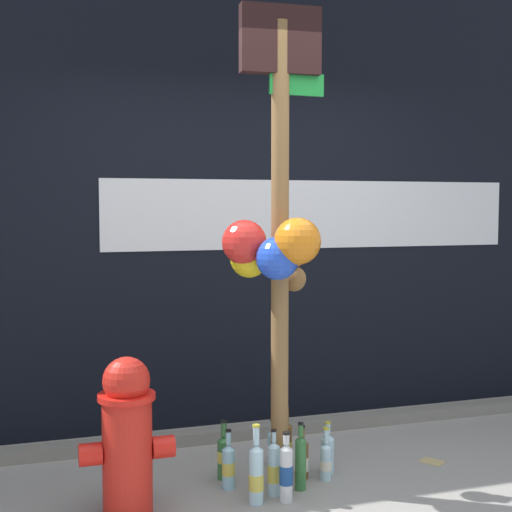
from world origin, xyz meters
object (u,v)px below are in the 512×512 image
at_px(bottle_3, 274,469).
at_px(bottle_6, 301,461).
at_px(fire_hydrant, 127,435).
at_px(bottle_4, 326,460).
at_px(bottle_8, 256,473).
at_px(bottle_9, 328,452).
at_px(memorial_post, 275,223).
at_px(bottle_7, 224,455).
at_px(bottle_0, 287,447).
at_px(bottle_2, 228,466).
at_px(bottle_1, 286,472).
at_px(bottle_10, 302,459).
at_px(bottle_5, 273,447).

bearing_deg(bottle_3, bottle_6, 8.05).
relative_size(fire_hydrant, bottle_4, 2.64).
height_order(bottle_8, bottle_9, bottle_8).
height_order(bottle_3, bottle_6, bottle_6).
bearing_deg(memorial_post, bottle_7, 132.43).
height_order(bottle_0, bottle_2, bottle_0).
bearing_deg(bottle_9, bottle_0, 167.51).
height_order(fire_hydrant, bottle_7, fire_hydrant).
bearing_deg(bottle_9, bottle_1, -141.01).
height_order(memorial_post, fire_hydrant, memorial_post).
distance_m(bottle_8, bottle_10, 0.43).
xyz_separation_m(bottle_4, bottle_10, (-0.12, 0.06, -0.00)).
relative_size(bottle_3, bottle_4, 1.19).
bearing_deg(bottle_4, bottle_10, 152.84).
height_order(bottle_5, bottle_6, bottle_6).
bearing_deg(bottle_7, bottle_3, -56.17).
bearing_deg(bottle_6, bottle_7, 142.96).
bearing_deg(bottle_3, bottle_9, 26.43).
distance_m(memorial_post, fire_hydrant, 1.34).
xyz_separation_m(bottle_5, bottle_10, (0.10, -0.24, -0.00)).
relative_size(bottle_0, bottle_2, 1.21).
bearing_deg(fire_hydrant, bottle_3, -1.47).
bearing_deg(bottle_9, bottle_3, -153.57).
distance_m(fire_hydrant, bottle_5, 1.04).
relative_size(bottle_3, bottle_9, 1.18).
xyz_separation_m(bottle_5, bottle_9, (0.27, -0.21, 0.01)).
bearing_deg(bottle_4, bottle_7, 161.03).
height_order(fire_hydrant, bottle_5, fire_hydrant).
bearing_deg(fire_hydrant, bottle_2, 13.34).
distance_m(fire_hydrant, bottle_4, 1.18).
distance_m(bottle_6, bottle_8, 0.30).
height_order(bottle_2, bottle_8, bottle_8).
bearing_deg(bottle_1, bottle_10, 53.64).
relative_size(bottle_2, bottle_9, 1.09).
xyz_separation_m(memorial_post, bottle_9, (0.38, 0.14, -1.35)).
height_order(bottle_1, bottle_3, bottle_1).
bearing_deg(bottle_4, bottle_5, 125.64).
xyz_separation_m(bottle_3, bottle_8, (-0.12, -0.07, 0.02)).
height_order(fire_hydrant, bottle_8, fire_hydrant).
relative_size(bottle_4, bottle_6, 0.81).
relative_size(bottle_4, bottle_10, 0.98).
distance_m(fire_hydrant, bottle_0, 1.01).
relative_size(bottle_3, bottle_6, 0.96).
xyz_separation_m(bottle_1, bottle_4, (0.32, 0.21, -0.05)).
relative_size(fire_hydrant, bottle_5, 2.79).
xyz_separation_m(fire_hydrant, bottle_7, (0.58, 0.28, -0.27)).
xyz_separation_m(bottle_7, bottle_10, (0.43, -0.13, -0.02)).
relative_size(bottle_2, bottle_6, 0.89).
height_order(bottle_4, bottle_7, bottle_7).
bearing_deg(bottle_6, memorial_post, 166.91).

